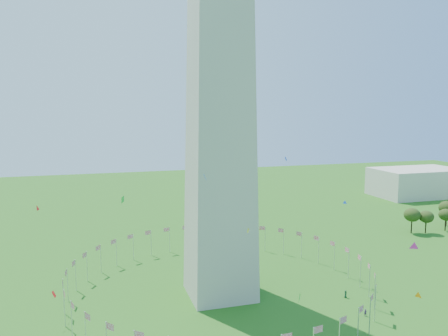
# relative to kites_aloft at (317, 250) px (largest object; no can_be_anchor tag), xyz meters

# --- Properties ---
(flag_ring) EXTENTS (80.24, 80.24, 9.00)m
(flag_ring) POSITION_rel_kites_aloft_xyz_m (-14.80, 25.82, -14.74)
(flag_ring) COLOR silver
(flag_ring) RESTS_ON ground
(gov_building_east_a) EXTENTS (50.00, 30.00, 16.00)m
(gov_building_east_a) POSITION_rel_kites_aloft_xyz_m (135.20, 125.82, -11.24)
(gov_building_east_a) COLOR beige
(gov_building_east_a) RESTS_ON ground
(kites_aloft) EXTENTS (102.95, 66.56, 34.95)m
(kites_aloft) POSITION_rel_kites_aloft_xyz_m (0.00, 0.00, 0.00)
(kites_aloft) COLOR #CC2699
(kites_aloft) RESTS_ON ground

